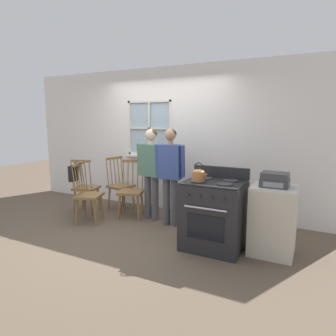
# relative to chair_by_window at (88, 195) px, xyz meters

# --- Properties ---
(ground_plane) EXTENTS (16.00, 16.00, 0.00)m
(ground_plane) POSITION_rel_chair_by_window_xyz_m (0.83, -0.08, -0.46)
(ground_plane) COLOR brown
(wall_back) EXTENTS (6.40, 0.16, 2.70)m
(wall_back) POSITION_rel_chair_by_window_xyz_m (0.84, 1.32, 0.88)
(wall_back) COLOR white
(wall_back) RESTS_ON ground_plane
(chair_by_window) EXTENTS (0.52, 0.53, 1.02)m
(chair_by_window) POSITION_rel_chair_by_window_xyz_m (0.00, 0.00, 0.00)
(chair_by_window) COLOR olive
(chair_by_window) RESTS_ON ground_plane
(chair_near_wall) EXTENTS (0.49, 0.50, 1.02)m
(chair_near_wall) POSITION_rel_chair_by_window_xyz_m (0.05, 0.85, 0.00)
(chair_near_wall) COLOR olive
(chair_near_wall) RESTS_ON ground_plane
(chair_center_cluster) EXTENTS (0.51, 0.49, 1.02)m
(chair_center_cluster) POSITION_rel_chair_by_window_xyz_m (-0.41, 0.40, 0.00)
(chair_center_cluster) COLOR olive
(chair_center_cluster) RESTS_ON ground_plane
(chair_near_stove) EXTENTS (0.53, 0.52, 1.02)m
(chair_near_stove) POSITION_rel_chair_by_window_xyz_m (0.49, 0.57, 0.00)
(chair_near_stove) COLOR olive
(chair_near_stove) RESTS_ON ground_plane
(person_elderly_left) EXTENTS (0.61, 0.30, 1.58)m
(person_elderly_left) POSITION_rel_chair_by_window_xyz_m (0.88, 0.62, 0.49)
(person_elderly_left) COLOR #4C4C51
(person_elderly_left) RESTS_ON ground_plane
(person_teen_center) EXTENTS (0.52, 0.23, 1.59)m
(person_teen_center) POSITION_rel_chair_by_window_xyz_m (1.32, 0.49, 0.48)
(person_teen_center) COLOR #4C4C51
(person_teen_center) RESTS_ON ground_plane
(stove) EXTENTS (0.79, 0.68, 1.08)m
(stove) POSITION_rel_chair_by_window_xyz_m (2.24, -0.04, 0.01)
(stove) COLOR #232326
(stove) RESTS_ON ground_plane
(kettle) EXTENTS (0.21, 0.17, 0.25)m
(kettle) POSITION_rel_chair_by_window_xyz_m (2.06, -0.17, 0.56)
(kettle) COLOR #A86638
(kettle) RESTS_ON stove
(potted_plant) EXTENTS (0.16, 0.16, 0.30)m
(potted_plant) POSITION_rel_chair_by_window_xyz_m (0.68, 1.23, 0.64)
(potted_plant) COLOR #935B3D
(potted_plant) RESTS_ON wall_back
(handbag) EXTENTS (0.23, 0.24, 0.31)m
(handbag) POSITION_rel_chair_by_window_xyz_m (-0.22, -0.08, 0.38)
(handbag) COLOR black
(handbag) RESTS_ON chair_by_window
(side_counter) EXTENTS (0.55, 0.50, 0.90)m
(side_counter) POSITION_rel_chair_by_window_xyz_m (2.97, 0.14, -0.01)
(side_counter) COLOR beige
(side_counter) RESTS_ON ground_plane
(stereo) EXTENTS (0.34, 0.29, 0.18)m
(stereo) POSITION_rel_chair_by_window_xyz_m (2.97, 0.11, 0.52)
(stereo) COLOR #38383A
(stereo) RESTS_ON side_counter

